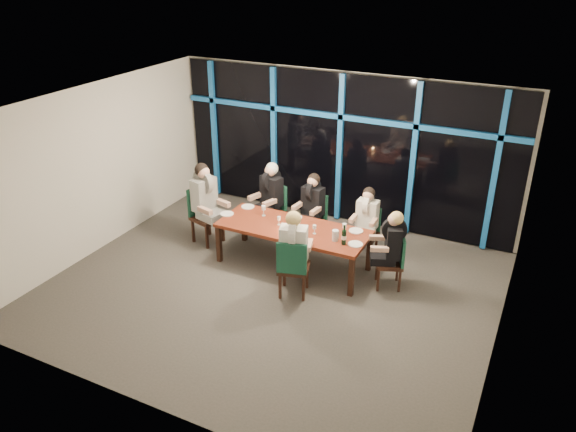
{
  "coord_description": "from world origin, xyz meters",
  "views": [
    {
      "loc": [
        3.7,
        -6.9,
        5.07
      ],
      "look_at": [
        0.0,
        0.6,
        1.05
      ],
      "focal_mm": 35.0,
      "sensor_mm": 36.0,
      "label": 1
    }
  ],
  "objects": [
    {
      "name": "dining_table",
      "position": [
        0.0,
        0.8,
        0.68
      ],
      "size": [
        2.6,
        1.0,
        0.75
      ],
      "color": "maroon",
      "rests_on": "ground"
    },
    {
      "name": "plate_far_left",
      "position": [
        -1.11,
        1.17,
        0.76
      ],
      "size": [
        0.24,
        0.24,
        0.01
      ],
      "primitive_type": "cylinder",
      "color": "white",
      "rests_on": "dining_table"
    },
    {
      "name": "plate_end_left",
      "position": [
        -1.28,
        0.74,
        0.76
      ],
      "size": [
        0.24,
        0.24,
        0.01
      ],
      "primitive_type": "cylinder",
      "color": "white",
      "rests_on": "dining_table"
    },
    {
      "name": "plate_far_mid",
      "position": [
        -0.13,
        1.16,
        0.76
      ],
      "size": [
        0.24,
        0.24,
        0.01
      ],
      "primitive_type": "cylinder",
      "color": "white",
      "rests_on": "dining_table"
    },
    {
      "name": "diner_far_mid",
      "position": [
        -0.06,
        1.71,
        0.9
      ],
      "size": [
        0.5,
        0.61,
        0.92
      ],
      "rotation": [
        0.0,
        0.0,
        -0.13
      ],
      "color": "black",
      "rests_on": "ground"
    },
    {
      "name": "diner_near_mid",
      "position": [
        0.39,
        0.01,
        0.97
      ],
      "size": [
        0.59,
        0.69,
        0.99
      ],
      "rotation": [
        0.0,
        0.0,
        3.42
      ],
      "color": "silver",
      "rests_on": "ground"
    },
    {
      "name": "water_pitcher",
      "position": [
        0.82,
        0.67,
        0.84
      ],
      "size": [
        0.12,
        0.1,
        0.19
      ],
      "rotation": [
        0.0,
        0.0,
        -0.42
      ],
      "color": "silver",
      "rests_on": "dining_table"
    },
    {
      "name": "wine_bottle",
      "position": [
        0.99,
        0.62,
        0.88
      ],
      "size": [
        0.08,
        0.08,
        0.34
      ],
      "rotation": [
        0.0,
        0.0,
        -0.43
      ],
      "color": "black",
      "rests_on": "dining_table"
    },
    {
      "name": "diner_far_right",
      "position": [
        1.0,
        1.7,
        0.86
      ],
      "size": [
        0.45,
        0.56,
        0.87
      ],
      "rotation": [
        0.0,
        0.0,
        0.01
      ],
      "color": "silver",
      "rests_on": "ground"
    },
    {
      "name": "chair_near_mid",
      "position": [
        0.42,
        -0.07,
        0.57
      ],
      "size": [
        0.58,
        0.58,
        1.01
      ],
      "rotation": [
        0.0,
        0.0,
        3.42
      ],
      "color": "black",
      "rests_on": "ground"
    },
    {
      "name": "chair_far_right",
      "position": [
        1.0,
        1.78,
        0.5
      ],
      "size": [
        0.42,
        0.42,
        0.9
      ],
      "rotation": [
        0.0,
        0.0,
        0.01
      ],
      "color": "black",
      "rests_on": "ground"
    },
    {
      "name": "diner_end_right",
      "position": [
        1.69,
        0.9,
        0.88
      ],
      "size": [
        0.63,
        0.57,
        0.9
      ],
      "rotation": [
        0.0,
        0.0,
        5.1
      ],
      "color": "black",
      "rests_on": "ground"
    },
    {
      "name": "chair_far_mid",
      "position": [
        -0.05,
        1.79,
        0.53
      ],
      "size": [
        0.49,
        0.49,
        0.94
      ],
      "rotation": [
        0.0,
        0.0,
        -0.13
      ],
      "color": "black",
      "rests_on": "ground"
    },
    {
      "name": "wine_glass_e",
      "position": [
        0.86,
        0.97,
        0.88
      ],
      "size": [
        0.07,
        0.07,
        0.18
      ],
      "color": "silver",
      "rests_on": "dining_table"
    },
    {
      "name": "window_wall",
      "position": [
        0.01,
        2.93,
        1.55
      ],
      "size": [
        6.86,
        0.43,
        2.94
      ],
      "color": "black",
      "rests_on": "ground"
    },
    {
      "name": "room",
      "position": [
        0.0,
        0.0,
        2.02
      ],
      "size": [
        7.04,
        7.0,
        3.02
      ],
      "color": "#4F4B46",
      "rests_on": "ground"
    },
    {
      "name": "chair_end_left",
      "position": [
        -1.92,
        0.92,
        0.6
      ],
      "size": [
        0.61,
        0.61,
        1.07
      ],
      "rotation": [
        0.0,
        0.0,
        1.3
      ],
      "color": "black",
      "rests_on": "ground"
    },
    {
      "name": "wine_glass_c",
      "position": [
        0.42,
        0.74,
        0.87
      ],
      "size": [
        0.06,
        0.06,
        0.16
      ],
      "color": "silver",
      "rests_on": "dining_table"
    },
    {
      "name": "diner_end_left",
      "position": [
        -1.84,
        0.89,
        1.02
      ],
      "size": [
        0.72,
        0.61,
        1.04
      ],
      "rotation": [
        0.0,
        0.0,
        1.3
      ],
      "color": "black",
      "rests_on": "ground"
    },
    {
      "name": "wine_glass_b",
      "position": [
        0.09,
        0.85,
        0.87
      ],
      "size": [
        0.06,
        0.06,
        0.16
      ],
      "color": "silver",
      "rests_on": "dining_table"
    },
    {
      "name": "plate_end_right",
      "position": [
        1.17,
        0.69,
        0.76
      ],
      "size": [
        0.24,
        0.24,
        0.01
      ],
      "primitive_type": "cylinder",
      "color": "white",
      "rests_on": "dining_table"
    },
    {
      "name": "plate_far_right",
      "position": [
        1.01,
        1.14,
        0.76
      ],
      "size": [
        0.24,
        0.24,
        0.01
      ],
      "primitive_type": "cylinder",
      "color": "white",
      "rests_on": "dining_table"
    },
    {
      "name": "plate_near_mid",
      "position": [
        0.24,
        0.55,
        0.76
      ],
      "size": [
        0.24,
        0.24,
        0.01
      ],
      "primitive_type": "cylinder",
      "color": "white",
      "rests_on": "dining_table"
    },
    {
      "name": "tea_light",
      "position": [
        -0.06,
        0.62,
        0.77
      ],
      "size": [
        0.05,
        0.05,
        0.03
      ],
      "primitive_type": "cylinder",
      "color": "#FFA44C",
      "rests_on": "dining_table"
    },
    {
      "name": "wine_glass_d",
      "position": [
        -0.67,
        0.98,
        0.89
      ],
      "size": [
        0.07,
        0.07,
        0.19
      ],
      "color": "silver",
      "rests_on": "dining_table"
    },
    {
      "name": "diner_far_left",
      "position": [
        -0.92,
        1.71,
        0.95
      ],
      "size": [
        0.6,
        0.68,
        0.97
      ],
      "rotation": [
        0.0,
        0.0,
        -0.33
      ],
      "color": "black",
      "rests_on": "ground"
    },
    {
      "name": "wine_glass_a",
      "position": [
        -0.26,
        0.78,
        0.86
      ],
      "size": [
        0.06,
        0.06,
        0.16
      ],
      "color": "silver",
      "rests_on": "dining_table"
    },
    {
      "name": "chair_end_right",
      "position": [
        1.76,
        0.93,
        0.52
      ],
      "size": [
        0.56,
        0.56,
        0.92
      ],
      "rotation": [
        0.0,
        0.0,
        5.1
      ],
      "color": "black",
      "rests_on": "ground"
    },
    {
      "name": "chair_far_left",
      "position": [
        -0.9,
        1.79,
        0.55
      ],
      "size": [
        0.58,
        0.58,
        0.99
      ],
      "rotation": [
        0.0,
        0.0,
        -0.33
      ],
      "color": "black",
      "rests_on": "ground"
    }
  ]
}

